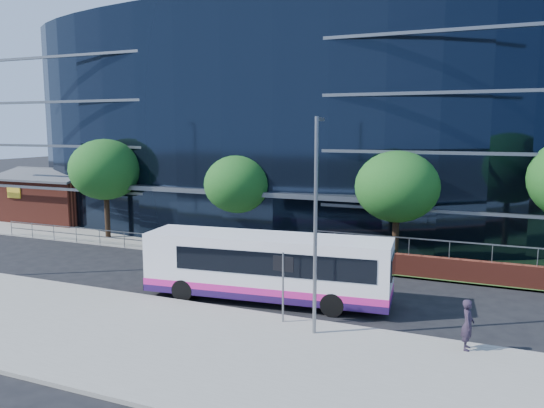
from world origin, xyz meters
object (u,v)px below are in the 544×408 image
at_px(street_sign, 283,273).
at_px(tree_far_b, 238,184).
at_px(streetlight_east, 316,220).
at_px(city_bus, 269,267).
at_px(pedestrian, 468,325).
at_px(tree_far_a, 105,170).
at_px(tree_far_c, 397,187).
at_px(brick_pavilion, 58,197).

xyz_separation_m(street_sign, tree_far_b, (-7.50, 11.09, 2.06)).
bearing_deg(street_sign, streetlight_east, -21.36).
relative_size(city_bus, pedestrian, 6.36).
bearing_deg(tree_far_a, tree_far_b, 2.86).
relative_size(street_sign, pedestrian, 1.58).
bearing_deg(streetlight_east, tree_far_c, 84.89).
height_order(tree_far_b, city_bus, tree_far_b).
distance_m(brick_pavilion, streetlight_east, 32.19).
bearing_deg(pedestrian, brick_pavilion, 63.99).
distance_m(brick_pavilion, city_bus, 27.81).
distance_m(tree_far_b, streetlight_east, 14.74).
bearing_deg(brick_pavilion, pedestrian, -24.30).
distance_m(streetlight_east, pedestrian, 6.35).
bearing_deg(street_sign, city_bus, 124.11).
bearing_deg(city_bus, pedestrian, -22.22).
height_order(tree_far_a, streetlight_east, streetlight_east).
height_order(tree_far_b, tree_far_c, tree_far_c).
distance_m(tree_far_b, city_bus, 10.68).
xyz_separation_m(tree_far_a, tree_far_b, (10.00, 0.50, -0.65)).
xyz_separation_m(tree_far_a, streetlight_east, (19.00, -11.17, -0.42)).
bearing_deg(city_bus, tree_far_c, 56.46).
xyz_separation_m(tree_far_a, city_bus, (15.80, -8.08, -3.27)).
xyz_separation_m(brick_pavilion, tree_far_a, (9.00, -4.50, 2.92)).
bearing_deg(street_sign, pedestrian, 0.33).
distance_m(street_sign, tree_far_a, 20.63).
bearing_deg(tree_far_c, pedestrian, -67.68).
bearing_deg(tree_far_c, street_sign, -103.29).
bearing_deg(tree_far_a, city_bus, -27.08).
distance_m(brick_pavilion, tree_far_a, 10.48).
bearing_deg(tree_far_a, streetlight_east, -30.46).
relative_size(street_sign, tree_far_a, 0.40).
bearing_deg(pedestrian, tree_far_b, 50.66).
distance_m(streetlight_east, city_bus, 5.29).
bearing_deg(street_sign, brick_pavilion, 150.35).
relative_size(tree_far_a, tree_far_b, 1.15).
xyz_separation_m(brick_pavilion, city_bus, (24.80, -12.58, -0.35)).
xyz_separation_m(brick_pavilion, pedestrian, (33.33, -15.05, -0.90)).
height_order(tree_far_b, streetlight_east, streetlight_east).
distance_m(tree_far_b, tree_far_c, 10.02).
height_order(brick_pavilion, tree_far_c, tree_far_c).
bearing_deg(tree_far_b, tree_far_a, -177.14).
bearing_deg(street_sign, tree_far_b, 124.08).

